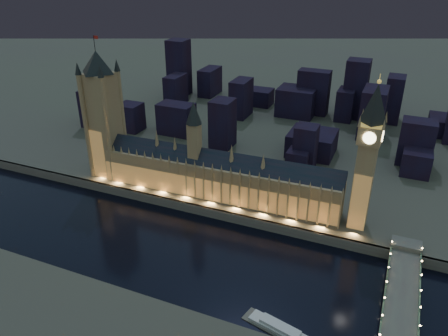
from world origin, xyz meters
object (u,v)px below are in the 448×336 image
at_px(victoria_tower, 103,109).
at_px(elizabeth_tower, 369,147).
at_px(westminster_bridge, 401,298).
at_px(palace_of_westminster, 216,175).
at_px(river_boat, 280,329).

relative_size(victoria_tower, elizabeth_tower, 1.08).
bearing_deg(westminster_bridge, victoria_tower, 165.51).
height_order(victoria_tower, westminster_bridge, victoria_tower).
distance_m(palace_of_westminster, westminster_bridge, 162.52).
relative_size(elizabeth_tower, westminster_bridge, 1.00).
relative_size(westminster_bridge, river_boat, 2.46).
bearing_deg(elizabeth_tower, palace_of_westminster, -179.91).
xyz_separation_m(palace_of_westminster, westminster_bridge, (147.47, -65.19, -20.39)).
xyz_separation_m(palace_of_westminster, victoria_tower, (-105.53, 0.18, 41.93)).
bearing_deg(westminster_bridge, elizabeth_tower, 118.17).
xyz_separation_m(palace_of_westminster, elizabeth_tower, (112.47, 0.18, 44.47)).
bearing_deg(river_boat, westminster_bridge, 37.53).
bearing_deg(victoria_tower, westminster_bridge, -14.49).
relative_size(palace_of_westminster, victoria_tower, 1.66).
bearing_deg(palace_of_westminster, river_boat, -51.83).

